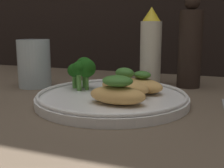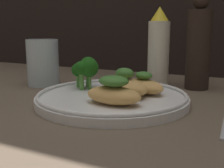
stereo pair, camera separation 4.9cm
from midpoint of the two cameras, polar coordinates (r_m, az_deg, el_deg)
ground_plane at (r=49.55cm, az=-2.82°, el=-4.46°), size 180.00×180.00×1.00cm
plate at (r=49.17cm, az=-2.84°, el=-2.78°), size 26.58×26.58×2.00cm
grilled_meat_front at (r=43.04cm, az=-2.12°, el=-1.74°), size 9.19×5.55×4.47cm
grilled_meat_middle at (r=48.61cm, az=-0.30°, el=-0.32°), size 11.17×9.11×4.86cm
grilled_meat_back at (r=50.91cm, az=3.44°, el=-0.12°), size 9.93×8.35×3.95cm
broccoli_bunch at (r=54.18cm, az=-8.54°, el=3.09°), size 6.01×6.06×6.02cm
sauce_bottle at (r=64.95cm, az=5.73°, el=7.24°), size 4.82×4.82×17.66cm
pepper_grinder at (r=63.27cm, az=13.46°, el=7.51°), size 5.08×5.08×20.01cm
drinking_glass at (r=65.42cm, az=-17.61°, el=4.00°), size 7.21×7.21×10.51cm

